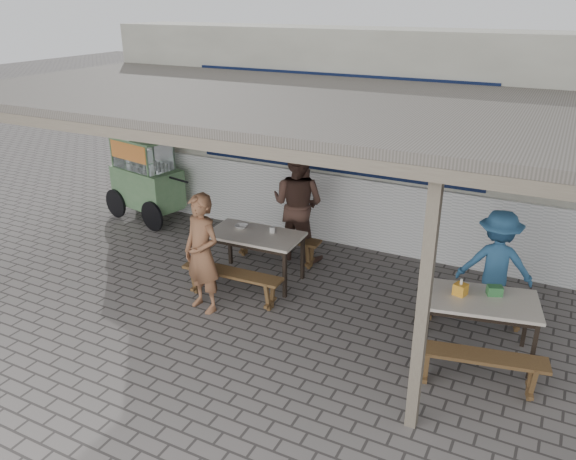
# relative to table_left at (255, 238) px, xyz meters

# --- Properties ---
(ground) EXTENTS (60.00, 60.00, 0.00)m
(ground) POSITION_rel_table_left_xyz_m (0.59, -1.11, -0.67)
(ground) COLOR #5F5956
(ground) RESTS_ON ground
(back_wall) EXTENTS (9.00, 1.28, 3.50)m
(back_wall) POSITION_rel_table_left_xyz_m (0.59, 2.47, 1.05)
(back_wall) COLOR beige
(back_wall) RESTS_ON ground
(warung_roof) EXTENTS (9.00, 4.21, 2.81)m
(warung_roof) POSITION_rel_table_left_xyz_m (0.61, -0.21, 2.04)
(warung_roof) COLOR #5B564E
(warung_roof) RESTS_ON ground
(table_left) EXTENTS (1.40, 0.81, 0.75)m
(table_left) POSITION_rel_table_left_xyz_m (0.00, 0.00, 0.00)
(table_left) COLOR beige
(table_left) RESTS_ON ground
(bench_left_street) EXTENTS (1.48, 0.34, 0.45)m
(bench_left_street) POSITION_rel_table_left_xyz_m (0.03, -0.70, -0.33)
(bench_left_street) COLOR brown
(bench_left_street) RESTS_ON ground
(bench_left_wall) EXTENTS (1.48, 0.34, 0.45)m
(bench_left_wall) POSITION_rel_table_left_xyz_m (-0.03, 0.70, -0.33)
(bench_left_wall) COLOR brown
(bench_left_wall) RESTS_ON ground
(table_right) EXTENTS (1.41, 1.01, 0.75)m
(table_right) POSITION_rel_table_left_xyz_m (3.28, -0.48, -0.00)
(table_right) COLOR beige
(table_right) RESTS_ON ground
(bench_right_street) EXTENTS (1.41, 0.55, 0.45)m
(bench_right_street) POSITION_rel_table_left_xyz_m (3.42, -1.16, -0.34)
(bench_right_street) COLOR brown
(bench_right_street) RESTS_ON ground
(bench_right_wall) EXTENTS (1.41, 0.55, 0.45)m
(bench_right_wall) POSITION_rel_table_left_xyz_m (3.14, 0.19, -0.34)
(bench_right_wall) COLOR brown
(bench_right_wall) RESTS_ON ground
(vendor_cart) EXTENTS (2.02, 1.04, 1.56)m
(vendor_cart) POSITION_rel_table_left_xyz_m (-3.12, 1.29, 0.18)
(vendor_cart) COLOR #689060
(vendor_cart) RESTS_ON ground
(patron_street_side) EXTENTS (0.68, 0.53, 1.65)m
(patron_street_side) POSITION_rel_table_left_xyz_m (-0.20, -1.05, 0.15)
(patron_street_side) COLOR brown
(patron_street_side) RESTS_ON ground
(patron_wall_side) EXTENTS (0.93, 0.74, 1.84)m
(patron_wall_side) POSITION_rel_table_left_xyz_m (0.20, 1.00, 0.25)
(patron_wall_side) COLOR #4D332A
(patron_wall_side) RESTS_ON ground
(patron_right_table) EXTENTS (1.05, 0.72, 1.48)m
(patron_right_table) POSITION_rel_table_left_xyz_m (3.30, 0.54, 0.07)
(patron_right_table) COLOR #2F6190
(patron_right_table) RESTS_ON ground
(tissue_box) EXTENTS (0.17, 0.17, 0.14)m
(tissue_box) POSITION_rel_table_left_xyz_m (3.04, -0.50, 0.15)
(tissue_box) COLOR orange
(tissue_box) RESTS_ON table_right
(donation_box) EXTENTS (0.20, 0.17, 0.11)m
(donation_box) POSITION_rel_table_left_xyz_m (3.40, -0.33, 0.13)
(donation_box) COLOR #367A3F
(donation_box) RESTS_ON table_right
(condiment_jar) EXTENTS (0.08, 0.08, 0.09)m
(condiment_jar) POSITION_rel_table_left_xyz_m (0.21, 0.15, 0.12)
(condiment_jar) COLOR silver
(condiment_jar) RESTS_ON table_left
(condiment_bowl) EXTENTS (0.22, 0.22, 0.05)m
(condiment_bowl) POSITION_rel_table_left_xyz_m (-0.29, 0.10, 0.10)
(condiment_bowl) COLOR silver
(condiment_bowl) RESTS_ON table_left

